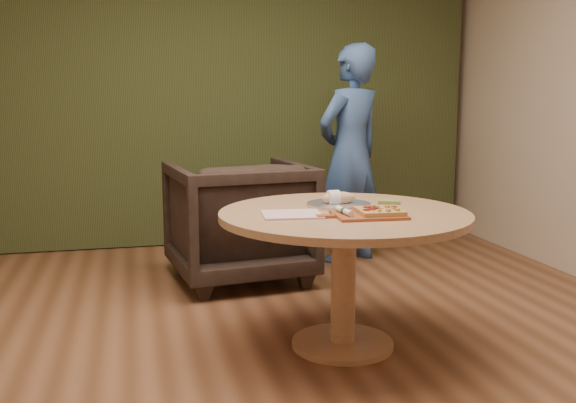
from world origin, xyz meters
The scene contains 12 objects.
room_shell centered at (0.00, 0.00, 1.40)m, with size 5.04×6.04×2.84m.
curtain centered at (0.00, 2.90, 1.40)m, with size 4.80×0.14×2.78m, color #2B3418.
pedestal_table centered at (0.35, 0.20, 0.61)m, with size 1.33×1.33×0.75m.
pizza_paddle centered at (0.41, 0.04, 0.76)m, with size 0.45×0.30×0.01m.
flatbread_pizza centered at (0.48, 0.03, 0.78)m, with size 0.23×0.23×0.04m.
cutlery_roll centered at (0.30, 0.05, 0.78)m, with size 0.04×0.20×0.03m.
newspaper centered at (0.05, 0.15, 0.76)m, with size 0.30×0.25×0.01m, color white.
serving_tray centered at (0.37, 0.38, 0.76)m, with size 0.36×0.36×0.02m.
bread_roll centered at (0.36, 0.38, 0.79)m, with size 0.19×0.09×0.09m.
green_packet centered at (0.68, 0.38, 0.76)m, with size 0.12×0.10×0.02m, color #55602B.
armchair centered at (0.01, 1.61, 0.49)m, with size 0.95×0.89×0.98m, color black.
person_standing centered at (0.99, 1.95, 0.88)m, with size 0.64×0.42×1.76m, color #33538A.
Camera 1 is at (-0.73, -2.97, 1.36)m, focal length 40.00 mm.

